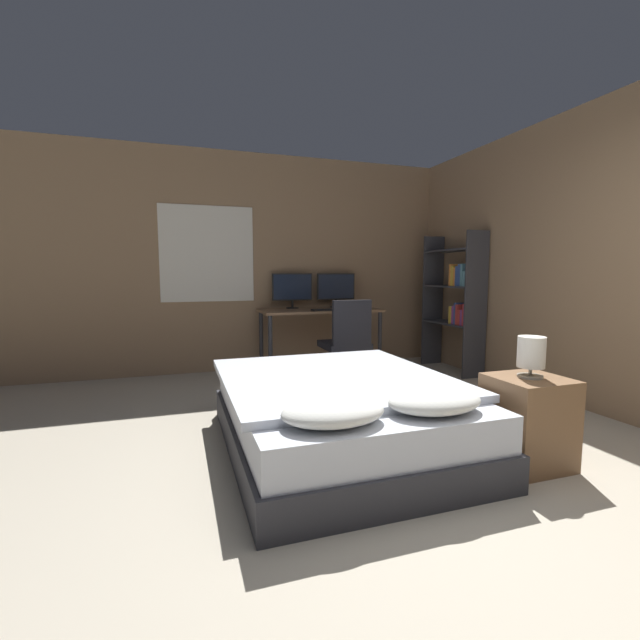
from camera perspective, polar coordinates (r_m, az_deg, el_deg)
The scene contains 13 objects.
ground_plane at distance 2.26m, azimuth 23.32°, elevation -26.87°, with size 20.00×20.00×0.00m, color #B2A893.
wall_back at distance 5.58m, azimuth -5.17°, elevation 7.53°, with size 12.00×0.08×2.70m.
wall_side_right at distance 4.52m, azimuth 31.97°, elevation 6.96°, with size 0.06×12.00×2.70m.
bed at distance 3.06m, azimuth 2.53°, elevation -12.22°, with size 1.54×1.94×0.57m.
nightstand at distance 3.07m, azimuth 25.95°, elevation -12.07°, with size 0.44×0.42×0.57m.
bedside_lamp at distance 2.97m, azimuth 26.34°, elevation -4.03°, with size 0.16×0.16×0.26m.
desk at distance 5.33m, azimuth 0.01°, elevation 0.44°, with size 1.48×0.66×0.78m.
monitor_left at distance 5.44m, azimuth -3.72°, elevation 4.23°, with size 0.52×0.16×0.44m.
monitor_right at distance 5.62m, azimuth 2.14°, elevation 4.30°, with size 0.52×0.16×0.44m.
keyboard at distance 5.11m, azimuth 0.80°, elevation 1.36°, with size 0.35×0.13×0.02m.
computer_mouse at distance 5.21m, azimuth 3.53°, elevation 1.53°, with size 0.07×0.05×0.04m.
office_chair at distance 4.70m, azimuth 3.51°, elevation -4.05°, with size 0.52×0.52×0.94m.
bookshelf at distance 5.50m, azimuth 17.96°, elevation 3.13°, with size 0.31×0.90×1.71m.
Camera 1 is at (-1.30, -1.39, 1.21)m, focal length 24.00 mm.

